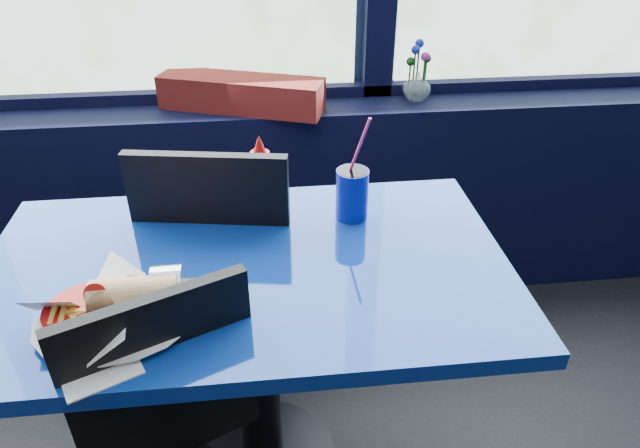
# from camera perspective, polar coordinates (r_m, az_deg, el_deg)

# --- Properties ---
(window_sill) EXTENTS (5.00, 0.26, 0.80)m
(window_sill) POSITION_cam_1_polar(r_m,az_deg,el_deg) (2.26, -14.40, 1.54)
(window_sill) COLOR black
(window_sill) RESTS_ON ground
(near_table) EXTENTS (1.20, 0.70, 0.75)m
(near_table) POSITION_cam_1_polar(r_m,az_deg,el_deg) (1.43, -6.87, -9.88)
(near_table) COLOR black
(near_table) RESTS_ON ground
(chair_near_back) EXTENTS (0.49, 0.49, 0.94)m
(chair_near_back) POSITION_cam_1_polar(r_m,az_deg,el_deg) (1.70, -10.59, -3.67)
(chair_near_back) COLOR black
(chair_near_back) RESTS_ON ground
(planter_box) EXTENTS (0.58, 0.32, 0.11)m
(planter_box) POSITION_cam_1_polar(r_m,az_deg,el_deg) (2.01, -7.88, 12.81)
(planter_box) COLOR maroon
(planter_box) RESTS_ON window_sill
(flower_vase) EXTENTS (0.13, 0.13, 0.21)m
(flower_vase) POSITION_cam_1_polar(r_m,az_deg,el_deg) (2.11, 9.70, 13.79)
(flower_vase) COLOR silver
(flower_vase) RESTS_ON window_sill
(food_basket) EXTENTS (0.34, 0.34, 0.10)m
(food_basket) POSITION_cam_1_polar(r_m,az_deg,el_deg) (1.19, -19.72, -8.16)
(food_basket) COLOR #AB0F0B
(food_basket) RESTS_ON near_table
(ketchup_bottle) EXTENTS (0.05, 0.05, 0.19)m
(ketchup_bottle) POSITION_cam_1_polar(r_m,az_deg,el_deg) (1.50, -5.92, 5.06)
(ketchup_bottle) COLOR #AB0F0B
(ketchup_bottle) RESTS_ON near_table
(soda_cup) EXTENTS (0.08, 0.08, 0.28)m
(soda_cup) POSITION_cam_1_polar(r_m,az_deg,el_deg) (1.44, 3.23, 3.13)
(soda_cup) COLOR #0D1797
(soda_cup) RESTS_ON near_table
(napkin) EXTENTS (0.18, 0.18, 0.00)m
(napkin) POSITION_cam_1_polar(r_m,az_deg,el_deg) (1.14, -21.32, -12.88)
(napkin) COLOR white
(napkin) RESTS_ON near_table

